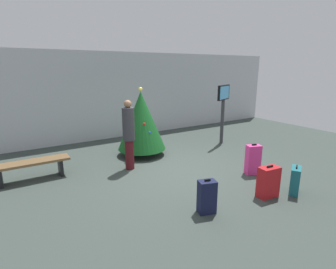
{
  "coord_description": "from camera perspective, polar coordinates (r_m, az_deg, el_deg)",
  "views": [
    {
      "loc": [
        -3.64,
        -5.38,
        2.65
      ],
      "look_at": [
        0.01,
        0.42,
        0.9
      ],
      "focal_mm": 27.91,
      "sensor_mm": 36.0,
      "label": 1
    }
  ],
  "objects": [
    {
      "name": "holiday_tree",
      "position": [
        8.02,
        -5.85,
        3.05
      ],
      "size": [
        1.47,
        1.47,
        2.1
      ],
      "color": "#4C3319",
      "rests_on": "ground_plane"
    },
    {
      "name": "waiting_bench",
      "position": [
        7.13,
        -27.7,
        -6.04
      ],
      "size": [
        1.74,
        0.44,
        0.48
      ],
      "color": "brown",
      "rests_on": "ground_plane"
    },
    {
      "name": "flight_info_kiosk",
      "position": [
        9.41,
        11.96,
        6.68
      ],
      "size": [
        0.83,
        0.43,
        2.08
      ],
      "color": "#333338",
      "rests_on": "ground_plane"
    },
    {
      "name": "suitcase_2",
      "position": [
        5.94,
        21.05,
        -9.66
      ],
      "size": [
        0.47,
        0.29,
        0.7
      ],
      "color": "#B2191E",
      "rests_on": "ground_plane"
    },
    {
      "name": "suitcase_0",
      "position": [
        5.05,
        8.48,
        -13.31
      ],
      "size": [
        0.37,
        0.3,
        0.68
      ],
      "color": "#141938",
      "rests_on": "ground_plane"
    },
    {
      "name": "suitcase_3",
      "position": [
        7.02,
        18.05,
        -5.25
      ],
      "size": [
        0.4,
        0.31,
        0.8
      ],
      "color": "#E5388C",
      "rests_on": "ground_plane"
    },
    {
      "name": "back_wall",
      "position": [
        10.31,
        -11.44,
        8.32
      ],
      "size": [
        16.0,
        0.2,
        3.24
      ],
      "primitive_type": "cube",
      "color": "#B7BCC1",
      "rests_on": "ground_plane"
    },
    {
      "name": "ground_plane",
      "position": [
        7.02,
        1.78,
        -7.86
      ],
      "size": [
        16.0,
        16.0,
        0.0
      ],
      "primitive_type": "plane",
      "color": "#38423D"
    },
    {
      "name": "traveller_0",
      "position": [
        6.92,
        -8.57,
        0.3
      ],
      "size": [
        0.43,
        0.43,
        1.86
      ],
      "color": "#4C1419",
      "rests_on": "ground_plane"
    },
    {
      "name": "suitcase_1",
      "position": [
        6.35,
        26.0,
        -8.99
      ],
      "size": [
        0.46,
        0.37,
        0.62
      ],
      "color": "#19606B",
      "rests_on": "ground_plane"
    }
  ]
}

